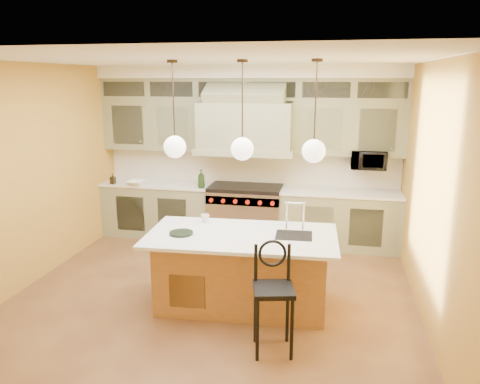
% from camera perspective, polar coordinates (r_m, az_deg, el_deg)
% --- Properties ---
extents(floor, '(5.00, 5.00, 0.00)m').
position_cam_1_polar(floor, '(6.10, -3.26, -12.57)').
color(floor, '#56331D').
rests_on(floor, ground).
extents(ceiling, '(5.00, 5.00, 0.00)m').
position_cam_1_polar(ceiling, '(5.48, -3.68, 15.80)').
color(ceiling, white).
rests_on(ceiling, wall_back).
extents(wall_back, '(5.00, 0.00, 5.00)m').
position_cam_1_polar(wall_back, '(8.01, 1.19, 4.73)').
color(wall_back, '#B38531').
rests_on(wall_back, ground).
extents(wall_front, '(5.00, 0.00, 5.00)m').
position_cam_1_polar(wall_front, '(3.37, -14.66, -8.48)').
color(wall_front, '#B38531').
rests_on(wall_front, ground).
extents(wall_left, '(0.00, 5.00, 5.00)m').
position_cam_1_polar(wall_left, '(6.70, -24.59, 1.72)').
color(wall_left, '#B38531').
rests_on(wall_left, ground).
extents(wall_right, '(0.00, 5.00, 5.00)m').
position_cam_1_polar(wall_right, '(5.53, 22.44, -0.39)').
color(wall_right, '#B38531').
rests_on(wall_right, ground).
extents(back_cabinetry, '(5.00, 0.77, 2.90)m').
position_cam_1_polar(back_cabinetry, '(7.75, 0.83, 4.28)').
color(back_cabinetry, gray).
rests_on(back_cabinetry, floor).
extents(range, '(1.20, 0.74, 0.96)m').
position_cam_1_polar(range, '(7.88, 0.69, -2.62)').
color(range, silver).
rests_on(range, floor).
extents(kitchen_island, '(2.27, 1.30, 1.35)m').
position_cam_1_polar(kitchen_island, '(5.69, 0.31, -9.30)').
color(kitchen_island, olive).
rests_on(kitchen_island, floor).
extents(counter_stool, '(0.47, 0.47, 1.13)m').
position_cam_1_polar(counter_stool, '(4.75, 4.07, -11.94)').
color(counter_stool, black).
rests_on(counter_stool, floor).
extents(microwave, '(0.54, 0.37, 0.30)m').
position_cam_1_polar(microwave, '(7.65, 15.39, 3.82)').
color(microwave, black).
rests_on(microwave, back_cabinetry).
extents(oil_bottle_a, '(0.14, 0.14, 0.31)m').
position_cam_1_polar(oil_bottle_a, '(7.68, -4.75, 1.60)').
color(oil_bottle_a, black).
rests_on(oil_bottle_a, back_cabinetry).
extents(oil_bottle_b, '(0.08, 0.09, 0.18)m').
position_cam_1_polar(oil_bottle_b, '(8.27, -15.25, 1.56)').
color(oil_bottle_b, black).
rests_on(oil_bottle_b, back_cabinetry).
extents(fruit_bowl, '(0.34, 0.34, 0.07)m').
position_cam_1_polar(fruit_bowl, '(8.10, -12.52, 1.09)').
color(fruit_bowl, white).
rests_on(fruit_bowl, back_cabinetry).
extents(cup, '(0.12, 0.12, 0.10)m').
position_cam_1_polar(cup, '(5.95, -4.28, -3.21)').
color(cup, silver).
rests_on(cup, kitchen_island).
extents(pendant_left, '(0.26, 0.26, 1.11)m').
position_cam_1_polar(pendant_left, '(5.51, -7.95, 5.77)').
color(pendant_left, '#2D2319').
rests_on(pendant_left, ceiling).
extents(pendant_center, '(0.26, 0.26, 1.11)m').
position_cam_1_polar(pendant_center, '(5.30, 0.28, 5.59)').
color(pendant_center, '#2D2319').
rests_on(pendant_center, ceiling).
extents(pendant_right, '(0.26, 0.26, 1.11)m').
position_cam_1_polar(pendant_right, '(5.20, 8.99, 5.27)').
color(pendant_right, '#2D2319').
rests_on(pendant_right, ceiling).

